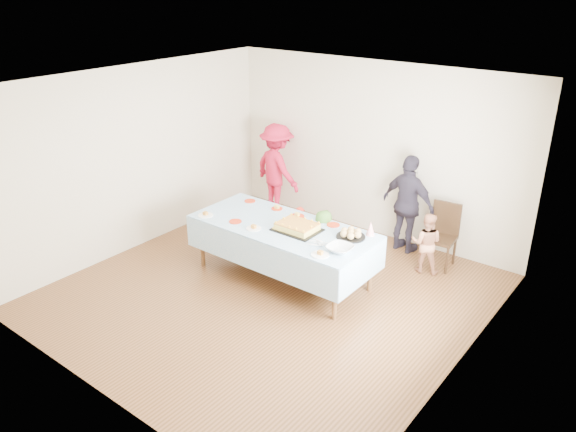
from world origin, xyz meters
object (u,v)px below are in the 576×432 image
(birthday_cake, at_px, (297,227))
(dining_chair, at_px, (443,231))
(adult_left, at_px, (277,169))
(party_table, at_px, (282,229))

(birthday_cake, height_order, dining_chair, dining_chair)
(birthday_cake, xyz_separation_m, dining_chair, (1.29, 1.70, -0.32))
(dining_chair, distance_m, adult_left, 3.07)
(birthday_cake, relative_size, dining_chair, 0.63)
(birthday_cake, distance_m, adult_left, 2.51)
(dining_chair, bearing_deg, adult_left, 173.28)
(party_table, relative_size, dining_chair, 2.72)
(party_table, distance_m, birthday_cake, 0.27)
(party_table, xyz_separation_m, adult_left, (-1.52, 1.77, 0.06))
(party_table, height_order, dining_chair, dining_chair)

